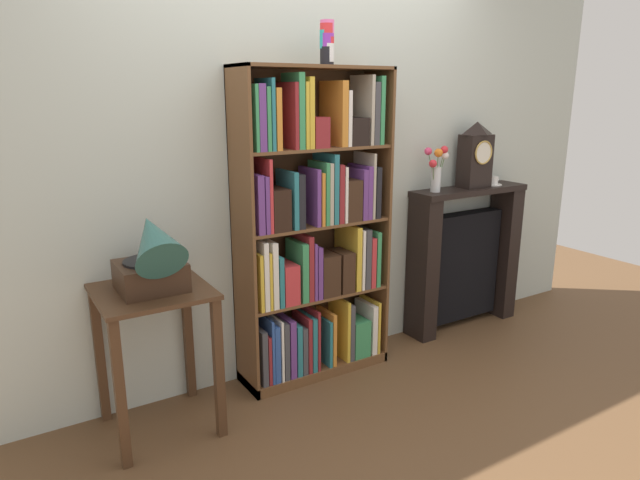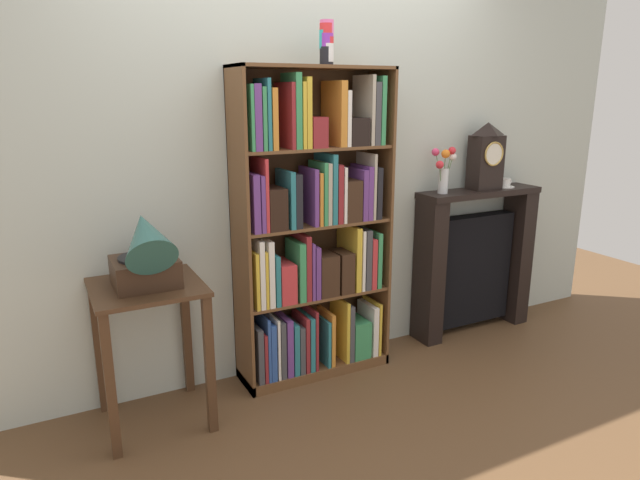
# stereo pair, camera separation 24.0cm
# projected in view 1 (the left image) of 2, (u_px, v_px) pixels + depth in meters

# --- Properties ---
(ground_plane) EXTENTS (7.69, 6.40, 0.02)m
(ground_plane) POSITION_uv_depth(u_px,v_px,m) (326.00, 381.00, 3.35)
(ground_plane) COLOR brown
(wall_back) EXTENTS (4.69, 0.08, 2.61)m
(wall_back) POSITION_uv_depth(u_px,v_px,m) (319.00, 154.00, 3.36)
(wall_back) COLOR beige
(wall_back) RESTS_ON ground
(bookshelf) EXTENTS (0.91, 0.29, 1.81)m
(bookshelf) POSITION_uv_depth(u_px,v_px,m) (313.00, 241.00, 3.24)
(bookshelf) COLOR brown
(bookshelf) RESTS_ON ground
(cup_stack) EXTENTS (0.08, 0.08, 0.23)m
(cup_stack) POSITION_uv_depth(u_px,v_px,m) (327.00, 43.00, 2.97)
(cup_stack) COLOR black
(cup_stack) RESTS_ON bookshelf
(side_table_left) EXTENTS (0.53, 0.52, 0.75)m
(side_table_left) POSITION_uv_depth(u_px,v_px,m) (155.00, 326.00, 2.73)
(side_table_left) COLOR #472D1C
(side_table_left) RESTS_ON ground
(gramophone) EXTENTS (0.30, 0.44, 0.45)m
(gramophone) POSITION_uv_depth(u_px,v_px,m) (152.00, 256.00, 2.59)
(gramophone) COLOR #382316
(gramophone) RESTS_ON side_table_left
(fireplace_mantel) EXTENTS (0.92, 0.23, 1.02)m
(fireplace_mantel) POSITION_uv_depth(u_px,v_px,m) (463.00, 258.00, 4.03)
(fireplace_mantel) COLOR black
(fireplace_mantel) RESTS_ON ground
(mantel_clock) EXTENTS (0.21, 0.15, 0.45)m
(mantel_clock) POSITION_uv_depth(u_px,v_px,m) (476.00, 155.00, 3.83)
(mantel_clock) COLOR black
(mantel_clock) RESTS_ON fireplace_mantel
(flower_vase) EXTENTS (0.16, 0.12, 0.30)m
(flower_vase) POSITION_uv_depth(u_px,v_px,m) (437.00, 168.00, 3.67)
(flower_vase) COLOR silver
(flower_vase) RESTS_ON fireplace_mantel
(teacup_with_saucer) EXTENTS (0.14, 0.14, 0.06)m
(teacup_with_saucer) POSITION_uv_depth(u_px,v_px,m) (492.00, 181.00, 3.98)
(teacup_with_saucer) COLOR white
(teacup_with_saucer) RESTS_ON fireplace_mantel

